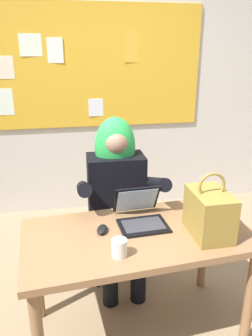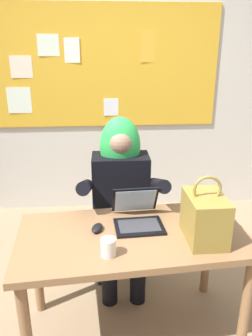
# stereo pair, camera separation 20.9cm
# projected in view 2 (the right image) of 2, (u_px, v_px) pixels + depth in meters

# --- Properties ---
(ground_plane) EXTENTS (24.00, 24.00, 0.00)m
(ground_plane) POSITION_uv_depth(u_px,v_px,m) (110.00, 332.00, 2.11)
(ground_plane) COLOR #937A5B
(wall_back_bulletin) EXTENTS (6.68, 2.06, 2.90)m
(wall_back_bulletin) POSITION_uv_depth(u_px,v_px,m) (101.00, 76.00, 3.40)
(wall_back_bulletin) COLOR beige
(wall_back_bulletin) RESTS_ON ground
(desk_main) EXTENTS (1.37, 0.78, 0.72)m
(desk_main) POSITION_uv_depth(u_px,v_px,m) (133.00, 247.00, 1.93)
(desk_main) COLOR #8E6642
(desk_main) RESTS_ON ground
(chair_at_desk) EXTENTS (0.44, 0.44, 0.92)m
(chair_at_desk) POSITION_uv_depth(u_px,v_px,m) (121.00, 209.00, 2.62)
(chair_at_desk) COLOR black
(chair_at_desk) RESTS_ON ground
(person_costumed) EXTENTS (0.60, 0.61, 1.27)m
(person_costumed) POSITION_uv_depth(u_px,v_px,m) (121.00, 189.00, 2.42)
(person_costumed) COLOR black
(person_costumed) RESTS_ON ground
(laptop) EXTENTS (0.30, 0.34, 0.21)m
(laptop) POSITION_uv_depth(u_px,v_px,m) (137.00, 216.00, 2.00)
(laptop) COLOR black
(laptop) RESTS_ON desk_main
(computer_mouse) EXTENTS (0.09, 0.12, 0.03)m
(computer_mouse) POSITION_uv_depth(u_px,v_px,m) (97.00, 228.00, 1.92)
(computer_mouse) COLOR black
(computer_mouse) RESTS_ON desk_main
(handbag) EXTENTS (0.20, 0.30, 0.38)m
(handbag) POSITION_uv_depth(u_px,v_px,m) (205.00, 217.00, 1.80)
(handbag) COLOR olive
(handbag) RESTS_ON desk_main
(coffee_mug) EXTENTS (0.08, 0.08, 0.09)m
(coffee_mug) POSITION_uv_depth(u_px,v_px,m) (109.00, 247.00, 1.68)
(coffee_mug) COLOR silver
(coffee_mug) RESTS_ON desk_main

